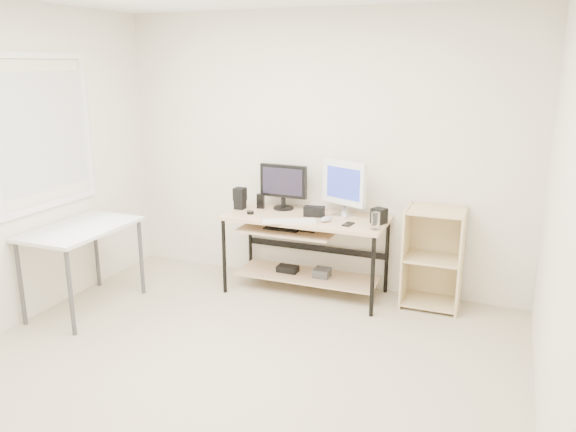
# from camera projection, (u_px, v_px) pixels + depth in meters

# --- Properties ---
(room) EXTENTS (4.01, 4.01, 2.62)m
(room) POSITION_uv_depth(u_px,v_px,m) (201.00, 190.00, 3.62)
(room) COLOR #BDAE91
(room) RESTS_ON ground
(desk) EXTENTS (1.50, 0.65, 0.75)m
(desk) POSITION_uv_depth(u_px,v_px,m) (303.00, 238.00, 5.23)
(desk) COLOR #D3B186
(desk) RESTS_ON ground
(side_table) EXTENTS (0.60, 1.00, 0.75)m
(side_table) POSITION_uv_depth(u_px,v_px,m) (81.00, 236.00, 4.84)
(side_table) COLOR white
(side_table) RESTS_ON ground
(shelf_unit) EXTENTS (0.50, 0.40, 0.90)m
(shelf_unit) POSITION_uv_depth(u_px,v_px,m) (434.00, 257.00, 4.98)
(shelf_unit) COLOR beige
(shelf_unit) RESTS_ON ground
(black_monitor) EXTENTS (0.47, 0.20, 0.43)m
(black_monitor) POSITION_uv_depth(u_px,v_px,m) (283.00, 184.00, 5.37)
(black_monitor) COLOR black
(black_monitor) RESTS_ON desk
(white_imac) EXTENTS (0.46, 0.23, 0.51)m
(white_imac) POSITION_uv_depth(u_px,v_px,m) (344.00, 185.00, 5.11)
(white_imac) COLOR silver
(white_imac) RESTS_ON desk
(keyboard) EXTENTS (0.48, 0.32, 0.02)m
(keyboard) POSITION_uv_depth(u_px,v_px,m) (289.00, 221.00, 4.98)
(keyboard) COLOR white
(keyboard) RESTS_ON desk
(mouse) EXTENTS (0.12, 0.15, 0.04)m
(mouse) POSITION_uv_depth(u_px,v_px,m) (326.00, 219.00, 4.99)
(mouse) COLOR #B6B6BB
(mouse) RESTS_ON desk
(center_speaker) EXTENTS (0.20, 0.11, 0.09)m
(center_speaker) POSITION_uv_depth(u_px,v_px,m) (314.00, 211.00, 5.15)
(center_speaker) COLOR black
(center_speaker) RESTS_ON desk
(speaker_left) EXTENTS (0.11, 0.11, 0.21)m
(speaker_left) POSITION_uv_depth(u_px,v_px,m) (240.00, 198.00, 5.41)
(speaker_left) COLOR black
(speaker_left) RESTS_ON desk
(speaker_right) EXTENTS (0.15, 0.15, 0.14)m
(speaker_right) POSITION_uv_depth(u_px,v_px,m) (379.00, 216.00, 4.92)
(speaker_right) COLOR black
(speaker_right) RESTS_ON desk
(audio_controller) EXTENTS (0.08, 0.06, 0.14)m
(audio_controller) POSITION_uv_depth(u_px,v_px,m) (261.00, 201.00, 5.44)
(audio_controller) COLOR black
(audio_controller) RESTS_ON desk
(volume_puck) EXTENTS (0.08, 0.08, 0.03)m
(volume_puck) POSITION_uv_depth(u_px,v_px,m) (250.00, 212.00, 5.25)
(volume_puck) COLOR black
(volume_puck) RESTS_ON desk
(smartphone) EXTENTS (0.09, 0.14, 0.01)m
(smartphone) POSITION_uv_depth(u_px,v_px,m) (348.00, 224.00, 4.89)
(smartphone) COLOR black
(smartphone) RESTS_ON desk
(coaster) EXTENTS (0.10, 0.10, 0.01)m
(coaster) POSITION_uv_depth(u_px,v_px,m) (375.00, 229.00, 4.75)
(coaster) COLOR #9A7445
(coaster) RESTS_ON desk
(drinking_glass) EXTENTS (0.07, 0.07, 0.15)m
(drinking_glass) POSITION_uv_depth(u_px,v_px,m) (375.00, 221.00, 4.73)
(drinking_glass) COLOR white
(drinking_glass) RESTS_ON coaster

